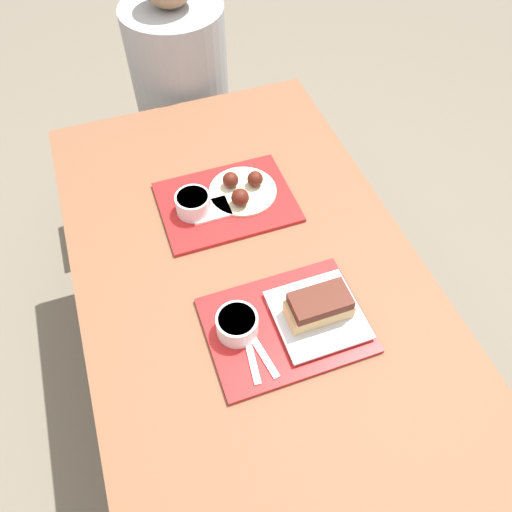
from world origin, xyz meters
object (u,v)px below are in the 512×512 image
(bowl_coleslaw_far, at_px, (193,203))
(person_seated_across, at_px, (179,66))
(brisket_sandwich_plate, at_px, (318,310))
(tray_far, at_px, (227,202))
(wings_plate_far, at_px, (242,189))
(tray_near, at_px, (286,325))
(bowl_coleslaw_near, at_px, (237,324))

(bowl_coleslaw_far, distance_m, person_seated_across, 0.75)
(person_seated_across, bearing_deg, brisket_sandwich_plate, -87.41)
(tray_far, relative_size, brisket_sandwich_plate, 1.84)
(bowl_coleslaw_far, xyz_separation_m, wings_plate_far, (0.15, 0.02, -0.01))
(tray_far, xyz_separation_m, person_seated_across, (0.04, 0.73, -0.01))
(tray_near, relative_size, bowl_coleslaw_near, 3.83)
(bowl_coleslaw_near, distance_m, brisket_sandwich_plate, 0.20)
(tray_far, distance_m, brisket_sandwich_plate, 0.46)
(tray_far, height_order, wings_plate_far, wings_plate_far)
(wings_plate_far, bearing_deg, bowl_coleslaw_far, -172.97)
(person_seated_across, bearing_deg, bowl_coleslaw_near, -97.08)
(bowl_coleslaw_near, relative_size, bowl_coleslaw_far, 1.00)
(brisket_sandwich_plate, xyz_separation_m, wings_plate_far, (-0.04, 0.46, -0.01))
(bowl_coleslaw_near, height_order, person_seated_across, person_seated_across)
(wings_plate_far, xyz_separation_m, person_seated_across, (-0.01, 0.72, -0.03))
(bowl_coleslaw_near, xyz_separation_m, person_seated_across, (0.14, 1.15, -0.04))
(tray_near, relative_size, brisket_sandwich_plate, 1.84)
(tray_far, distance_m, bowl_coleslaw_near, 0.43)
(bowl_coleslaw_near, height_order, wings_plate_far, wings_plate_far)
(tray_far, distance_m, wings_plate_far, 0.06)
(tray_near, relative_size, person_seated_across, 0.56)
(tray_near, distance_m, person_seated_across, 1.17)
(bowl_coleslaw_near, relative_size, person_seated_across, 0.14)
(tray_far, xyz_separation_m, wings_plate_far, (0.05, 0.01, 0.02))
(brisket_sandwich_plate, distance_m, bowl_coleslaw_far, 0.48)
(tray_far, bearing_deg, wings_plate_far, 13.80)
(tray_near, distance_m, wings_plate_far, 0.45)
(tray_near, xyz_separation_m, brisket_sandwich_plate, (0.08, -0.01, 0.04))
(tray_near, bearing_deg, wings_plate_far, 85.04)
(tray_near, bearing_deg, tray_far, 91.82)
(tray_near, distance_m, bowl_coleslaw_near, 0.12)
(tray_far, height_order, bowl_coleslaw_far, bowl_coleslaw_far)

